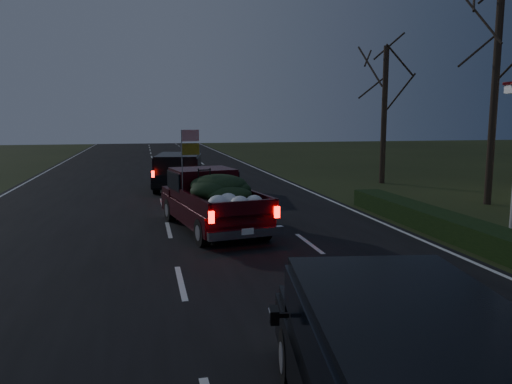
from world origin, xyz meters
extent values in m
plane|color=black|center=(0.00, 0.00, 0.00)|extent=(120.00, 120.00, 0.00)
cube|color=black|center=(0.00, 0.00, 0.01)|extent=(14.00, 120.00, 0.02)
cube|color=black|center=(7.80, 3.00, 0.30)|extent=(1.00, 10.00, 0.60)
cylinder|color=black|center=(12.50, 7.00, 4.25)|extent=(0.28, 0.28, 8.50)
cylinder|color=black|center=(11.50, 14.00, 3.50)|extent=(0.28, 0.28, 7.00)
cube|color=black|center=(1.30, 4.86, 0.59)|extent=(2.84, 5.22, 0.54)
cube|color=black|center=(1.14, 5.73, 1.34)|extent=(2.09, 1.89, 0.89)
cube|color=black|center=(1.14, 5.73, 1.43)|extent=(2.16, 1.81, 0.54)
cube|color=black|center=(1.53, 3.59, 0.89)|extent=(2.30, 3.05, 0.06)
ellipsoid|color=black|center=(1.49, 4.09, 1.34)|extent=(1.88, 2.04, 0.59)
cylinder|color=gray|center=(0.42, 4.70, 2.03)|extent=(0.03, 0.03, 1.98)
cube|color=red|center=(0.68, 4.74, 2.85)|extent=(0.51, 0.11, 0.34)
cube|color=gold|center=(0.68, 4.74, 2.45)|extent=(0.51, 0.11, 0.34)
cube|color=black|center=(0.95, 13.92, 0.62)|extent=(2.72, 5.04, 0.60)
cube|color=black|center=(0.91, 13.67, 1.30)|extent=(2.40, 3.74, 0.80)
cube|color=black|center=(0.91, 13.67, 1.38)|extent=(2.48, 3.66, 0.48)
cube|color=black|center=(1.66, -6.12, 1.28)|extent=(2.35, 3.68, 0.78)
cube|color=black|center=(1.66, -6.12, 1.35)|extent=(2.44, 3.60, 0.47)
cube|color=black|center=(0.71, -4.78, 1.16)|extent=(0.13, 0.23, 0.16)
camera|label=1|loc=(-0.65, -9.90, 3.32)|focal=35.00mm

